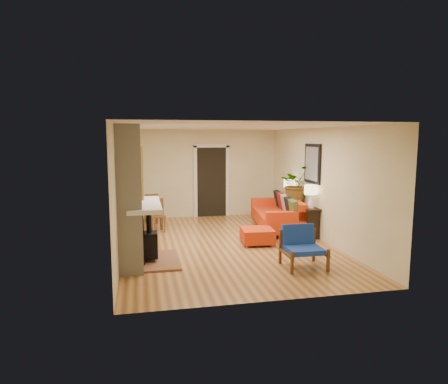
{
  "coord_description": "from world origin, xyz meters",
  "views": [
    {
      "loc": [
        -1.85,
        -8.55,
        2.37
      ],
      "look_at": [
        0.0,
        0.2,
        1.15
      ],
      "focal_mm": 32.0,
      "sensor_mm": 36.0,
      "label": 1
    }
  ],
  "objects_px": {
    "blue_chair": "(302,244)",
    "lamp_near": "(311,194)",
    "console_table": "(299,209)",
    "sofa": "(280,214)",
    "dining_table": "(151,207)",
    "ottoman": "(257,235)",
    "houseplant": "(296,184)",
    "lamp_far": "(289,187)"
  },
  "relations": [
    {
      "from": "houseplant",
      "to": "dining_table",
      "type": "bearing_deg",
      "value": 164.32
    },
    {
      "from": "ottoman",
      "to": "blue_chair",
      "type": "relative_size",
      "value": 1.0
    },
    {
      "from": "blue_chair",
      "to": "dining_table",
      "type": "xyz_separation_m",
      "value": [
        -2.63,
        3.84,
        0.14
      ]
    },
    {
      "from": "sofa",
      "to": "console_table",
      "type": "xyz_separation_m",
      "value": [
        0.38,
        -0.37,
        0.18
      ]
    },
    {
      "from": "dining_table",
      "to": "console_table",
      "type": "relative_size",
      "value": 0.85
    },
    {
      "from": "sofa",
      "to": "ottoman",
      "type": "bearing_deg",
      "value": -127.3
    },
    {
      "from": "ottoman",
      "to": "lamp_near",
      "type": "relative_size",
      "value": 1.4
    },
    {
      "from": "console_table",
      "to": "blue_chair",
      "type": "bearing_deg",
      "value": -111.51
    },
    {
      "from": "ottoman",
      "to": "console_table",
      "type": "height_order",
      "value": "console_table"
    },
    {
      "from": "lamp_far",
      "to": "houseplant",
      "type": "distance_m",
      "value": 0.51
    },
    {
      "from": "lamp_near",
      "to": "houseplant",
      "type": "relative_size",
      "value": 0.57
    },
    {
      "from": "lamp_near",
      "to": "houseplant",
      "type": "height_order",
      "value": "houseplant"
    },
    {
      "from": "lamp_near",
      "to": "sofa",
      "type": "bearing_deg",
      "value": 110.03
    },
    {
      "from": "ottoman",
      "to": "dining_table",
      "type": "xyz_separation_m",
      "value": [
        -2.27,
        2.2,
        0.34
      ]
    },
    {
      "from": "ottoman",
      "to": "lamp_near",
      "type": "bearing_deg",
      "value": 11.91
    },
    {
      "from": "blue_chair",
      "to": "lamp_far",
      "type": "height_order",
      "value": "lamp_far"
    },
    {
      "from": "ottoman",
      "to": "console_table",
      "type": "distance_m",
      "value": 1.72
    },
    {
      "from": "dining_table",
      "to": "lamp_near",
      "type": "height_order",
      "value": "lamp_near"
    },
    {
      "from": "ottoman",
      "to": "lamp_far",
      "type": "distance_m",
      "value": 2.34
    },
    {
      "from": "blue_chair",
      "to": "console_table",
      "type": "distance_m",
      "value": 2.8
    },
    {
      "from": "sofa",
      "to": "ottoman",
      "type": "relative_size",
      "value": 3.16
    },
    {
      "from": "console_table",
      "to": "lamp_far",
      "type": "height_order",
      "value": "lamp_far"
    },
    {
      "from": "lamp_far",
      "to": "dining_table",
      "type": "bearing_deg",
      "value": 171.81
    },
    {
      "from": "blue_chair",
      "to": "lamp_near",
      "type": "xyz_separation_m",
      "value": [
        1.02,
        1.93,
        0.65
      ]
    },
    {
      "from": "sofa",
      "to": "lamp_far",
      "type": "height_order",
      "value": "lamp_far"
    },
    {
      "from": "lamp_far",
      "to": "blue_chair",
      "type": "bearing_deg",
      "value": -107.14
    },
    {
      "from": "ottoman",
      "to": "console_table",
      "type": "xyz_separation_m",
      "value": [
        1.39,
        0.96,
        0.37
      ]
    },
    {
      "from": "lamp_far",
      "to": "houseplant",
      "type": "bearing_deg",
      "value": -91.15
    },
    {
      "from": "blue_chair",
      "to": "lamp_far",
      "type": "relative_size",
      "value": 1.4
    },
    {
      "from": "sofa",
      "to": "console_table",
      "type": "bearing_deg",
      "value": -44.52
    },
    {
      "from": "blue_chair",
      "to": "lamp_near",
      "type": "relative_size",
      "value": 1.4
    },
    {
      "from": "sofa",
      "to": "lamp_near",
      "type": "bearing_deg",
      "value": -69.97
    },
    {
      "from": "blue_chair",
      "to": "houseplant",
      "type": "distance_m",
      "value": 3.1
    },
    {
      "from": "ottoman",
      "to": "dining_table",
      "type": "relative_size",
      "value": 0.48
    },
    {
      "from": "sofa",
      "to": "dining_table",
      "type": "bearing_deg",
      "value": 165.03
    },
    {
      "from": "dining_table",
      "to": "console_table",
      "type": "xyz_separation_m",
      "value": [
        3.65,
        -1.25,
        0.03
      ]
    },
    {
      "from": "dining_table",
      "to": "houseplant",
      "type": "bearing_deg",
      "value": -15.68
    },
    {
      "from": "blue_chair",
      "to": "lamp_far",
      "type": "bearing_deg",
      "value": 72.86
    },
    {
      "from": "ottoman",
      "to": "dining_table",
      "type": "distance_m",
      "value": 3.18
    },
    {
      "from": "console_table",
      "to": "houseplant",
      "type": "bearing_deg",
      "value": 92.56
    },
    {
      "from": "sofa",
      "to": "dining_table",
      "type": "relative_size",
      "value": 1.52
    },
    {
      "from": "sofa",
      "to": "lamp_near",
      "type": "xyz_separation_m",
      "value": [
        0.38,
        -1.03,
        0.67
      ]
    }
  ]
}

